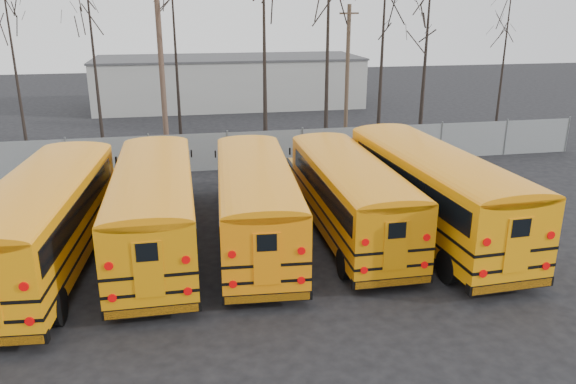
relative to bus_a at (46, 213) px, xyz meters
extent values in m
plane|color=black|center=(6.81, -1.47, -1.90)|extent=(120.00, 120.00, 0.00)
cube|color=gray|center=(6.81, 10.53, -0.90)|extent=(40.00, 0.04, 2.00)
cube|color=#A1A19C|center=(8.81, 30.53, 0.10)|extent=(22.00, 8.00, 4.00)
cylinder|color=black|center=(0.87, -3.77, -1.38)|extent=(0.38, 1.07, 1.05)
cylinder|color=black|center=(-0.74, 5.20, -1.38)|extent=(0.38, 1.07, 1.05)
cylinder|color=black|center=(1.62, 5.00, -1.38)|extent=(0.38, 1.07, 1.05)
cube|color=orange|center=(-0.02, -0.27, -0.15)|extent=(3.44, 9.93, 2.46)
cube|color=orange|center=(0.47, 5.47, -0.85)|extent=(2.50, 1.98, 1.05)
cube|color=black|center=(-0.04, -0.48, 0.40)|extent=(3.39, 8.89, 0.73)
cube|color=black|center=(0.05, 0.61, -0.91)|extent=(3.62, 11.73, 0.09)
cube|color=black|center=(0.05, 0.61, -0.38)|extent=(3.62, 11.73, 0.09)
cube|color=black|center=(0.54, 6.30, -1.43)|extent=(2.52, 0.42, 0.27)
cylinder|color=#B20505|center=(0.55, -5.23, -0.91)|extent=(0.23, 0.06, 0.23)
cylinder|color=#B20505|center=(0.55, -5.23, 0.04)|extent=(0.23, 0.06, 0.23)
cylinder|color=black|center=(2.22, -2.94, -1.39)|extent=(0.29, 1.03, 1.03)
cylinder|color=black|center=(4.55, -2.95, -1.39)|extent=(0.29, 1.03, 1.03)
cylinder|color=black|center=(2.25, 5.70, -1.39)|extent=(0.29, 1.03, 1.03)
cylinder|color=black|center=(4.58, 5.70, -1.39)|extent=(0.29, 1.03, 1.03)
cube|color=orange|center=(3.39, 0.40, -0.18)|extent=(2.61, 9.58, 2.42)
cube|color=orange|center=(3.42, 6.06, -0.87)|extent=(2.32, 1.76, 1.03)
cube|color=black|center=(3.39, 0.19, 0.36)|extent=(2.65, 8.55, 0.72)
cube|color=black|center=(3.40, 1.27, -0.92)|extent=(2.65, 11.35, 0.09)
cube|color=black|center=(3.40, 1.27, -0.41)|extent=(2.65, 11.35, 0.09)
cube|color=black|center=(3.38, -4.28, -1.44)|extent=(2.64, 0.24, 0.29)
cube|color=black|center=(3.42, 6.88, -1.44)|extent=(2.47, 0.21, 0.27)
cube|color=orange|center=(3.38, -4.40, -0.20)|extent=(0.77, 0.04, 1.60)
cylinder|color=#B20505|center=(2.40, -4.40, -0.92)|extent=(0.23, 0.04, 0.23)
cylinder|color=#B20505|center=(4.36, -4.41, -0.92)|extent=(0.23, 0.04, 0.23)
cylinder|color=#B20505|center=(2.40, -4.40, 0.00)|extent=(0.23, 0.04, 0.23)
cylinder|color=#B20505|center=(4.36, -4.41, 0.00)|extent=(0.23, 0.04, 0.23)
cylinder|color=black|center=(5.51, -2.77, -1.40)|extent=(0.35, 1.02, 1.00)
cylinder|color=black|center=(7.77, -2.93, -1.40)|extent=(0.35, 1.02, 1.00)
cylinder|color=black|center=(6.10, 5.63, -1.40)|extent=(0.35, 1.02, 1.00)
cylinder|color=black|center=(8.36, 5.47, -1.40)|extent=(0.35, 1.02, 1.00)
cube|color=orange|center=(6.87, 0.40, -0.22)|extent=(3.15, 9.47, 2.35)
cube|color=orange|center=(7.25, 5.90, -0.90)|extent=(2.37, 1.86, 1.00)
cube|color=black|center=(6.85, 0.20, 0.30)|extent=(3.12, 8.48, 0.70)
cube|color=black|center=(6.93, 1.25, -0.95)|extent=(3.30, 11.19, 0.09)
cube|color=black|center=(6.93, 1.25, -0.45)|extent=(3.30, 11.19, 0.09)
cube|color=black|center=(6.55, -4.15, -1.45)|extent=(2.57, 0.40, 0.28)
cube|color=black|center=(7.31, 6.70, -1.45)|extent=(2.41, 0.37, 0.26)
cube|color=orange|center=(6.54, -4.26, -0.25)|extent=(0.75, 0.09, 1.55)
cylinder|color=#B20505|center=(5.59, -4.20, -0.95)|extent=(0.22, 0.06, 0.22)
cylinder|color=#B20505|center=(7.49, -4.33, -0.95)|extent=(0.22, 0.06, 0.22)
cylinder|color=#B20505|center=(5.59, -4.20, -0.05)|extent=(0.22, 0.06, 0.22)
cylinder|color=#B20505|center=(7.49, -4.33, -0.05)|extent=(0.22, 0.06, 0.22)
cylinder|color=black|center=(9.26, -2.64, -1.41)|extent=(0.28, 0.99, 0.99)
cylinder|color=black|center=(11.48, -2.65, -1.41)|extent=(0.28, 0.99, 0.99)
cylinder|color=black|center=(9.29, 5.64, -1.41)|extent=(0.28, 0.99, 0.99)
cylinder|color=black|center=(11.52, 5.63, -1.41)|extent=(0.28, 0.99, 0.99)
cube|color=orange|center=(10.39, 0.56, -0.25)|extent=(2.50, 9.18, 2.32)
cube|color=orange|center=(10.41, 5.98, -0.92)|extent=(2.22, 1.68, 0.99)
cube|color=black|center=(10.38, 0.36, 0.27)|extent=(2.54, 8.19, 0.69)
cube|color=black|center=(10.39, 1.39, -0.97)|extent=(2.54, 10.87, 0.09)
cube|color=black|center=(10.39, 1.39, -0.47)|extent=(2.54, 10.87, 0.09)
cube|color=black|center=(10.37, -3.93, -1.46)|extent=(2.52, 0.23, 0.28)
cube|color=black|center=(10.41, 6.76, -1.46)|extent=(2.37, 0.21, 0.26)
cube|color=orange|center=(10.37, -4.04, -0.28)|extent=(0.74, 0.04, 1.53)
cylinder|color=#B20505|center=(9.43, -4.04, -0.97)|extent=(0.22, 0.04, 0.22)
cylinder|color=#B20505|center=(11.30, -4.05, -0.97)|extent=(0.22, 0.04, 0.22)
cylinder|color=#B20505|center=(9.43, -4.04, -0.08)|extent=(0.22, 0.04, 0.22)
cylinder|color=#B20505|center=(11.30, -4.05, -0.08)|extent=(0.22, 0.04, 0.22)
cylinder|color=black|center=(12.35, -3.55, -1.36)|extent=(0.35, 1.10, 1.08)
cylinder|color=black|center=(14.80, -3.43, -1.36)|extent=(0.35, 1.10, 1.08)
cylinder|color=black|center=(11.93, 5.55, -1.36)|extent=(0.35, 1.10, 1.08)
cylinder|color=black|center=(14.38, 5.66, -1.36)|extent=(0.35, 1.10, 1.08)
cube|color=orange|center=(13.41, 0.03, -0.09)|extent=(3.17, 10.19, 2.55)
cube|color=orange|center=(13.14, 5.98, -0.82)|extent=(2.52, 1.95, 1.08)
cube|color=black|center=(13.42, -0.19, 0.48)|extent=(3.16, 9.11, 0.76)
cube|color=black|center=(13.37, 0.95, -0.87)|extent=(3.29, 12.06, 0.10)
cube|color=black|center=(13.37, 0.95, -0.33)|extent=(3.29, 12.06, 0.10)
cube|color=black|center=(13.64, -4.90, -1.41)|extent=(2.78, 0.37, 0.30)
cube|color=black|center=(13.10, 6.85, -1.41)|extent=(2.61, 0.34, 0.28)
cube|color=orange|center=(13.64, -5.02, -0.11)|extent=(0.81, 0.08, 1.68)
cylinder|color=#B20505|center=(12.61, -5.08, -0.87)|extent=(0.24, 0.05, 0.24)
cylinder|color=#B20505|center=(14.67, -4.98, -0.87)|extent=(0.24, 0.05, 0.24)
cylinder|color=#B20505|center=(12.61, -5.08, 0.10)|extent=(0.24, 0.05, 0.24)
cylinder|color=#B20505|center=(14.67, -4.98, 0.10)|extent=(0.24, 0.05, 0.24)
cylinder|color=brown|center=(3.59, 15.70, 3.16)|extent=(0.31, 0.31, 10.12)
cylinder|color=#4F3D2D|center=(15.30, 17.42, 2.26)|extent=(0.26, 0.26, 8.33)
cube|color=#4F3D2D|center=(15.30, 17.42, 5.87)|extent=(1.42, 0.66, 0.11)
cone|color=black|center=(-3.68, 13.26, 3.02)|extent=(0.26, 0.26, 9.84)
cone|color=black|center=(-0.13, 15.98, 3.45)|extent=(0.26, 0.26, 10.70)
cone|color=black|center=(4.44, 16.53, 3.84)|extent=(0.26, 0.26, 11.49)
cone|color=black|center=(9.15, 12.69, 3.53)|extent=(0.26, 0.26, 10.86)
cone|color=black|center=(12.76, 13.03, 4.49)|extent=(0.26, 0.26, 12.78)
cone|color=black|center=(16.93, 15.59, 3.66)|extent=(0.26, 0.26, 11.13)
cone|color=black|center=(19.62, 15.19, 3.06)|extent=(0.26, 0.26, 9.92)
cone|color=black|center=(24.95, 15.15, 2.88)|extent=(0.26, 0.26, 9.57)
camera|label=1|loc=(4.41, -18.09, 6.37)|focal=35.00mm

